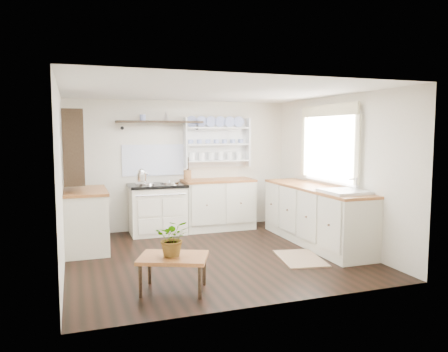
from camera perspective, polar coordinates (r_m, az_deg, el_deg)
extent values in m
cube|color=black|center=(6.31, -1.36, -10.27)|extent=(4.00, 3.80, 0.01)
cube|color=beige|center=(7.92, -5.60, 1.44)|extent=(4.00, 0.02, 2.30)
cube|color=beige|center=(6.97, 14.47, 0.69)|extent=(0.02, 3.80, 2.30)
cube|color=beige|center=(5.81, -20.52, -0.48)|extent=(0.02, 3.80, 2.30)
cube|color=white|center=(6.09, -1.41, 10.99)|extent=(4.00, 3.80, 0.01)
cube|color=white|center=(7.05, 13.59, 3.62)|extent=(0.04, 1.40, 1.00)
cube|color=white|center=(7.04, 13.45, 3.62)|extent=(0.02, 1.50, 1.10)
cube|color=#FFF0CB|center=(7.04, 13.43, 8.35)|extent=(0.04, 1.55, 0.18)
cube|color=white|center=(7.59, -8.67, -4.46)|extent=(0.92, 0.60, 0.81)
cube|color=black|center=(7.53, -8.72, -1.23)|extent=(0.96, 0.64, 0.05)
cylinder|color=silver|center=(7.49, -10.32, -0.98)|extent=(0.31, 0.31, 0.03)
cylinder|color=silver|center=(7.56, -7.14, -0.87)|extent=(0.31, 0.31, 0.03)
cylinder|color=silver|center=(7.21, -8.21, -2.47)|extent=(0.83, 0.02, 0.02)
cube|color=beige|center=(7.88, -0.78, -3.75)|extent=(1.25, 0.60, 0.88)
cube|color=brown|center=(7.82, -0.78, -0.57)|extent=(1.27, 0.63, 0.04)
cube|color=beige|center=(6.99, 11.81, -5.11)|extent=(0.60, 2.40, 0.88)
cube|color=brown|center=(6.92, 11.88, -1.53)|extent=(0.62, 2.43, 0.04)
cube|color=white|center=(6.31, 15.38, -3.05)|extent=(0.55, 0.60, 0.28)
cylinder|color=silver|center=(6.40, 16.91, -1.17)|extent=(0.02, 0.02, 0.22)
cube|color=beige|center=(6.81, -17.60, -5.56)|extent=(0.60, 1.10, 0.88)
cube|color=brown|center=(6.74, -17.72, -1.88)|extent=(0.62, 1.13, 0.04)
cube|color=white|center=(8.06, -1.08, 4.39)|extent=(1.20, 0.03, 0.90)
cube|color=white|center=(7.97, -0.88, 4.37)|extent=(1.20, 0.22, 0.02)
cylinder|color=navy|center=(7.98, -0.91, 6.31)|extent=(0.20, 0.02, 0.20)
cube|color=black|center=(7.69, -8.34, 7.02)|extent=(1.50, 0.24, 0.04)
cone|color=black|center=(7.66, -13.24, 6.11)|extent=(0.06, 0.20, 0.06)
cone|color=black|center=(7.90, -3.77, 6.23)|extent=(0.06, 0.20, 0.06)
cube|color=black|center=(6.68, -19.10, 3.78)|extent=(0.28, 0.80, 1.05)
cylinder|color=brown|center=(7.74, -4.80, 0.16)|extent=(0.14, 0.14, 0.16)
cube|color=brown|center=(4.88, -6.64, -10.56)|extent=(0.88, 0.76, 0.04)
cylinder|color=black|center=(4.81, -10.87, -13.35)|extent=(0.04, 0.04, 0.36)
cylinder|color=black|center=(5.20, -9.69, -11.86)|extent=(0.04, 0.04, 0.36)
cylinder|color=black|center=(4.70, -3.18, -13.72)|extent=(0.04, 0.04, 0.36)
cylinder|color=black|center=(5.10, -2.62, -12.15)|extent=(0.04, 0.04, 0.36)
imported|color=#3F7233|center=(4.82, -6.67, -8.02)|extent=(0.43, 0.40, 0.41)
cube|color=#7F5E4A|center=(6.21, 9.93, -10.55)|extent=(0.69, 0.93, 0.02)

